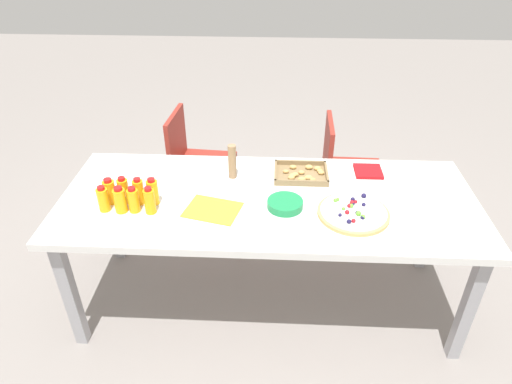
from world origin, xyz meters
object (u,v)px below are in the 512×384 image
object	(u,v)px
juice_bottle_0	(103,199)
fruit_pizza	(353,213)
juice_bottle_1	(120,200)
juice_bottle_5	(124,191)
juice_bottle_7	(153,192)
juice_bottle_3	(150,201)
juice_bottle_2	(133,200)
chair_far_left	(194,159)
snack_tray	(302,174)
plate_stack	(285,204)
cardboard_tube	(232,162)
chair_far_right	(344,167)
party_table	(268,208)
paper_folder	(213,210)
juice_bottle_6	(139,192)
napkin_stack	(368,171)
juice_bottle_4	(110,191)

from	to	relation	value
juice_bottle_0	fruit_pizza	distance (m)	1.22
juice_bottle_1	juice_bottle_5	bearing A→B (deg)	94.42
juice_bottle_5	juice_bottle_7	bearing A→B (deg)	-3.02
juice_bottle_3	juice_bottle_2	bearing A→B (deg)	174.69
juice_bottle_0	chair_far_left	bearing A→B (deg)	74.25
snack_tray	plate_stack	world-z (taller)	plate_stack
chair_far_left	juice_bottle_7	size ratio (longest dim) A/B	5.66
juice_bottle_7	cardboard_tube	world-z (taller)	cardboard_tube
chair_far_right	juice_bottle_5	xyz separation A→B (m)	(-1.22, -0.82, 0.30)
party_table	juice_bottle_7	bearing A→B (deg)	-171.99
chair_far_left	paper_folder	bearing A→B (deg)	20.10
juice_bottle_2	juice_bottle_7	world-z (taller)	juice_bottle_7
juice_bottle_3	snack_tray	world-z (taller)	juice_bottle_3
party_table	fruit_pizza	size ratio (longest dim) A/B	6.14
party_table	plate_stack	size ratio (longest dim) A/B	12.03
juice_bottle_6	cardboard_tube	world-z (taller)	cardboard_tube
chair_far_left	paper_folder	world-z (taller)	chair_far_left
paper_folder	juice_bottle_2	bearing A→B (deg)	-176.52
cardboard_tube	paper_folder	bearing A→B (deg)	-102.38
fruit_pizza	plate_stack	xyz separation A→B (m)	(-0.33, 0.05, 0.01)
fruit_pizza	cardboard_tube	world-z (taller)	cardboard_tube
juice_bottle_5	paper_folder	world-z (taller)	juice_bottle_5
juice_bottle_6	napkin_stack	distance (m)	1.25
party_table	chair_far_right	xyz separation A→B (m)	(0.50, 0.74, -0.17)
plate_stack	napkin_stack	distance (m)	0.59
juice_bottle_0	juice_bottle_6	world-z (taller)	juice_bottle_6
juice_bottle_1	juice_bottle_6	bearing A→B (deg)	46.32
juice_bottle_0	juice_bottle_1	xyz separation A→B (m)	(0.09, -0.01, 0.00)
chair_far_left	cardboard_tube	distance (m)	0.77
juice_bottle_5	paper_folder	bearing A→B (deg)	-6.60
napkin_stack	paper_folder	world-z (taller)	napkin_stack
juice_bottle_4	plate_stack	size ratio (longest dim) A/B	0.77
juice_bottle_0	cardboard_tube	size ratio (longest dim) A/B	0.70
juice_bottle_3	cardboard_tube	size ratio (longest dim) A/B	0.74
snack_tray	chair_far_right	bearing A→B (deg)	58.50
chair_far_left	juice_bottle_0	world-z (taller)	juice_bottle_0
chair_far_left	plate_stack	bearing A→B (deg)	39.23
chair_far_right	juice_bottle_1	bearing A→B (deg)	-52.07
chair_far_left	plate_stack	size ratio (longest dim) A/B	4.66
juice_bottle_6	fruit_pizza	world-z (taller)	juice_bottle_6
napkin_stack	chair_far_right	bearing A→B (deg)	97.09
party_table	napkin_stack	size ratio (longest dim) A/B	14.29
juice_bottle_0	cardboard_tube	xyz separation A→B (m)	(0.60, 0.34, 0.03)
napkin_stack	paper_folder	bearing A→B (deg)	-153.94
chair_far_right	snack_tray	bearing A→B (deg)	-30.00
napkin_stack	plate_stack	bearing A→B (deg)	-142.27
juice_bottle_3	juice_bottle_4	world-z (taller)	juice_bottle_3
party_table	chair_far_left	size ratio (longest dim) A/B	2.58
chair_far_left	juice_bottle_5	bearing A→B (deg)	-7.76
chair_far_left	juice_bottle_2	bearing A→B (deg)	-2.71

